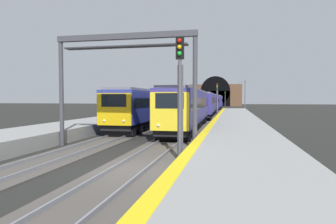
{
  "coord_description": "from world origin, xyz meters",
  "views": [
    {
      "loc": [
        -11.89,
        -4.18,
        3.06
      ],
      "look_at": [
        9.48,
        0.41,
        2.08
      ],
      "focal_mm": 31.83,
      "sensor_mm": 36.0,
      "label": 1
    }
  ],
  "objects": [
    {
      "name": "tunnel_portal",
      "position": [
        109.58,
        2.32,
        4.45
      ],
      "size": [
        2.76,
        20.81,
        12.0
      ],
      "color": "brown",
      "rests_on": "ground_plane"
    },
    {
      "name": "ground_plane",
      "position": [
        0.0,
        0.0,
        0.0
      ],
      "size": [
        320.0,
        320.0,
        0.0
      ],
      "primitive_type": "plane",
      "color": "black"
    },
    {
      "name": "railway_signal_far",
      "position": [
        98.91,
        -1.74,
        3.46
      ],
      "size": [
        0.39,
        0.38,
        5.77
      ],
      "rotation": [
        0.0,
        0.0,
        3.14
      ],
      "color": "#38383D",
      "rests_on": "ground_plane"
    },
    {
      "name": "track_adjacent_line",
      "position": [
        0.0,
        4.63,
        0.04
      ],
      "size": [
        160.0,
        2.89,
        0.21
      ],
      "color": "#4C4742",
      "rests_on": "ground_plane"
    },
    {
      "name": "track_main_line",
      "position": [
        0.0,
        0.0,
        0.04
      ],
      "size": [
        160.0,
        2.99,
        0.21
      ],
      "color": "#4C4742",
      "rests_on": "ground_plane"
    },
    {
      "name": "train_adjacent_platform",
      "position": [
        28.26,
        4.63,
        2.27
      ],
      "size": [
        38.04,
        3.03,
        4.85
      ],
      "rotation": [
        0.0,
        0.0,
        3.15
      ],
      "color": "navy",
      "rests_on": "ground_plane"
    },
    {
      "name": "train_main_approaching",
      "position": [
        47.2,
        -0.0,
        2.26
      ],
      "size": [
        80.35,
        3.09,
        3.97
      ],
      "rotation": [
        0.0,
        0.0,
        3.16
      ],
      "color": "navy",
      "rests_on": "ground_plane"
    },
    {
      "name": "railway_signal_mid",
      "position": [
        38.62,
        -1.74,
        3.38
      ],
      "size": [
        0.39,
        0.38,
        5.63
      ],
      "rotation": [
        0.0,
        0.0,
        3.14
      ],
      "color": "#4C4C54",
      "rests_on": "ground_plane"
    },
    {
      "name": "platform_right_edge_strip",
      "position": [
        0.0,
        -2.5,
        0.92
      ],
      "size": [
        112.0,
        0.5,
        0.01
      ],
      "primitive_type": "cube",
      "color": "yellow",
      "rests_on": "platform_right"
    },
    {
      "name": "overhead_signal_gantry",
      "position": [
        5.6,
        2.32,
        5.37
      ],
      "size": [
        0.7,
        9.0,
        7.06
      ],
      "color": "#3F3F47",
      "rests_on": "ground_plane"
    },
    {
      "name": "catenary_mast_far",
      "position": [
        67.86,
        -7.46,
        4.06
      ],
      "size": [
        0.22,
        2.01,
        7.92
      ],
      "color": "#595B60",
      "rests_on": "ground_plane"
    },
    {
      "name": "railway_signal_near",
      "position": [
        2.14,
        -1.74,
        3.58
      ],
      "size": [
        0.39,
        0.38,
        5.99
      ],
      "rotation": [
        0.0,
        0.0,
        3.14
      ],
      "color": "#4C4C54",
      "rests_on": "ground_plane"
    },
    {
      "name": "platform_right",
      "position": [
        0.0,
        -4.67,
        0.46
      ],
      "size": [
        112.0,
        4.85,
        0.91
      ],
      "primitive_type": "cube",
      "color": "gray",
      "rests_on": "ground_plane"
    }
  ]
}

